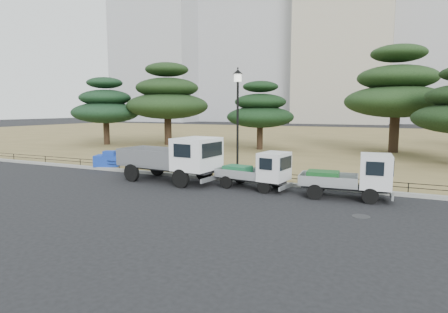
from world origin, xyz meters
The scene contains 16 objects.
ground centered at (0.00, 0.00, 0.00)m, with size 220.00×220.00×0.00m, color black.
lawn centered at (0.00, 30.60, 0.07)m, with size 120.00×56.00×0.15m, color olive.
curb centered at (0.00, 2.60, 0.08)m, with size 120.00×0.25×0.16m, color gray.
truck_large centered at (-2.35, 1.26, 1.24)m, with size 5.27×2.50×2.22m.
truck_kei_front centered at (1.92, 1.41, 0.85)m, with size 3.37×1.79×1.70m.
truck_kei_rear centered at (5.92, 1.30, 0.90)m, with size 3.56×1.74×1.81m.
street_lamp centered at (0.32, 2.90, 3.74)m, with size 0.48×0.48×5.31m.
pipe_fence centered at (0.00, 2.75, 0.44)m, with size 38.00×0.04×0.40m.
tarp_pile centered at (-8.18, 3.15, 0.53)m, with size 1.72×1.52×0.95m.
manhole centered at (6.50, -1.20, 0.01)m, with size 0.60×0.60×0.01m, color #2D2D30.
pine_west_far centered at (-17.89, 13.88, 3.83)m, with size 6.32×6.32×6.38m.
pine_west_near centered at (-12.34, 16.10, 4.59)m, with size 7.70×7.70×7.70m.
pine_center_left centered at (-2.97, 15.76, 3.44)m, with size 5.61×5.61×5.71m.
pine_center_right centered at (7.31, 18.09, 4.94)m, with size 7.80×7.80×8.27m.
tower_far_west centered at (-55.00, 80.00, 32.50)m, with size 24.00×20.00×65.00m, color #A0A0A5.
tower_center_left centered at (-5.00, 85.00, 27.50)m, with size 22.00×20.00×55.00m, color #AAA08C.
Camera 1 is at (7.38, -14.12, 3.57)m, focal length 30.00 mm.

